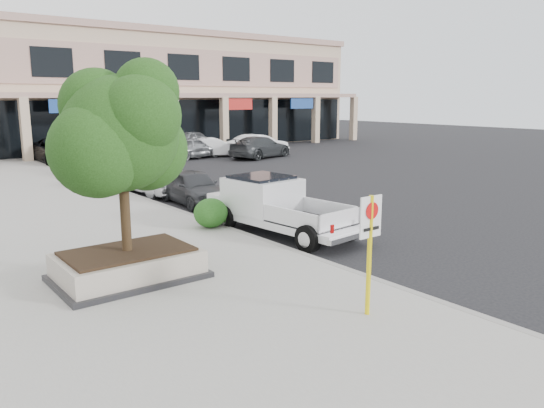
{
  "coord_description": "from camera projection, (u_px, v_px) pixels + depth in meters",
  "views": [
    {
      "loc": [
        -10.45,
        -9.42,
        4.22
      ],
      "look_at": [
        -1.96,
        1.5,
        1.41
      ],
      "focal_mm": 35.0,
      "sensor_mm": 36.0,
      "label": 1
    }
  ],
  "objects": [
    {
      "name": "lot_car_c",
      "position": [
        260.0,
        147.0,
        36.9
      ],
      "size": [
        5.56,
        3.42,
        1.5
      ],
      "primitive_type": "imported",
      "rotation": [
        0.0,
        0.0,
        1.84
      ],
      "color": "#2E3133",
      "rests_on": "ground"
    },
    {
      "name": "planter",
      "position": [
        128.0,
        265.0,
        11.99
      ],
      "size": [
        3.2,
        2.2,
        0.68
      ],
      "color": "black",
      "rests_on": "sidewalk"
    },
    {
      "name": "sidewalk",
      "position": [
        85.0,
        239.0,
        15.73
      ],
      "size": [
        8.0,
        52.0,
        0.15
      ],
      "primitive_type": "cube",
      "color": "gray",
      "rests_on": "ground"
    },
    {
      "name": "curb_car_b",
      "position": [
        149.0,
        175.0,
        23.48
      ],
      "size": [
        2.21,
        5.02,
        1.6
      ],
      "primitive_type": "imported",
      "rotation": [
        0.0,
        0.0,
        0.11
      ],
      "color": "#9C9EA3",
      "rests_on": "ground"
    },
    {
      "name": "hedge",
      "position": [
        211.0,
        213.0,
        16.68
      ],
      "size": [
        1.1,
        0.99,
        0.93
      ],
      "primitive_type": "ellipsoid",
      "color": "#1D4814",
      "rests_on": "sidewalk"
    },
    {
      "name": "curb",
      "position": [
        201.0,
        220.0,
        18.1
      ],
      "size": [
        0.2,
        52.0,
        0.15
      ],
      "primitive_type": "cube",
      "color": "gray",
      "rests_on": "ground"
    },
    {
      "name": "strip_mall",
      "position": [
        129.0,
        90.0,
        44.52
      ],
      "size": [
        40.55,
        12.43,
        9.5
      ],
      "color": "#CBAC8E",
      "rests_on": "ground"
    },
    {
      "name": "ground",
      "position": [
        363.0,
        254.0,
        14.41
      ],
      "size": [
        120.0,
        120.0,
        0.0
      ],
      "primitive_type": "plane",
      "color": "black",
      "rests_on": "ground"
    },
    {
      "name": "planter_tree",
      "position": [
        124.0,
        134.0,
        11.6
      ],
      "size": [
        2.9,
        2.55,
        4.0
      ],
      "color": "black",
      "rests_on": "planter"
    },
    {
      "name": "lot_car_d",
      "position": [
        121.0,
        150.0,
        35.19
      ],
      "size": [
        5.88,
        4.3,
        1.49
      ],
      "primitive_type": "imported",
      "rotation": [
        0.0,
        0.0,
        1.96
      ],
      "color": "black",
      "rests_on": "ground"
    },
    {
      "name": "lot_car_b",
      "position": [
        214.0,
        147.0,
        37.58
      ],
      "size": [
        4.32,
        2.89,
        1.35
      ],
      "primitive_type": "imported",
      "rotation": [
        0.0,
        0.0,
        1.17
      ],
      "color": "white",
      "rests_on": "ground"
    },
    {
      "name": "lot_car_f",
      "position": [
        258.0,
        145.0,
        38.24
      ],
      "size": [
        4.78,
        1.98,
        1.54
      ],
      "primitive_type": "imported",
      "rotation": [
        0.0,
        0.0,
        1.65
      ],
      "color": "white",
      "rests_on": "ground"
    },
    {
      "name": "lot_car_a",
      "position": [
        192.0,
        148.0,
        36.54
      ],
      "size": [
        4.62,
        2.5,
        1.49
      ],
      "primitive_type": "imported",
      "rotation": [
        0.0,
        0.0,
        1.75
      ],
      "color": "gray",
      "rests_on": "ground"
    },
    {
      "name": "curb_car_a",
      "position": [
        193.0,
        187.0,
        21.07
      ],
      "size": [
        1.86,
        4.11,
        1.37
      ],
      "primitive_type": "imported",
      "rotation": [
        0.0,
        0.0,
        -0.06
      ],
      "color": "#2D2E32",
      "rests_on": "ground"
    },
    {
      "name": "curb_car_d",
      "position": [
        61.0,
        151.0,
        33.67
      ],
      "size": [
        2.78,
        5.99,
        1.66
      ],
      "primitive_type": "imported",
      "rotation": [
        0.0,
        0.0,
        -0.0
      ],
      "color": "black",
      "rests_on": "ground"
    },
    {
      "name": "pickup_truck",
      "position": [
        284.0,
        207.0,
        16.33
      ],
      "size": [
        2.57,
        5.73,
        1.75
      ],
      "primitive_type": null,
      "rotation": [
        0.0,
        0.0,
        0.09
      ],
      "color": "white",
      "rests_on": "ground"
    },
    {
      "name": "curb_car_c",
      "position": [
        120.0,
        165.0,
        26.83
      ],
      "size": [
        2.79,
        5.88,
        1.65
      ],
      "primitive_type": "imported",
      "rotation": [
        0.0,
        0.0,
        0.08
      ],
      "color": "silver",
      "rests_on": "ground"
    },
    {
      "name": "lot_car_e",
      "position": [
        193.0,
        140.0,
        42.07
      ],
      "size": [
        5.03,
        3.43,
        1.59
      ],
      "primitive_type": "imported",
      "rotation": [
        0.0,
        0.0,
        1.94
      ],
      "color": "gray",
      "rests_on": "ground"
    },
    {
      "name": "no_parking_sign",
      "position": [
        370.0,
        239.0,
        9.8
      ],
      "size": [
        0.55,
        0.09,
        2.3
      ],
      "color": "yellow",
      "rests_on": "sidewalk"
    }
  ]
}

